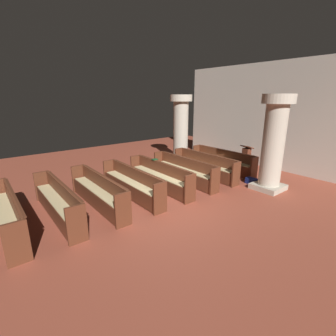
# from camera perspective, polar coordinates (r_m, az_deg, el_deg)

# --- Properties ---
(ground_plane) EXTENTS (19.20, 19.20, 0.00)m
(ground_plane) POSITION_cam_1_polar(r_m,az_deg,el_deg) (7.35, -0.54, -8.44)
(ground_plane) COLOR #9E4733
(back_wall) EXTENTS (10.00, 0.16, 4.50)m
(back_wall) POSITION_cam_1_polar(r_m,az_deg,el_deg) (11.50, 24.45, 10.82)
(back_wall) COLOR beige
(back_wall) RESTS_ON ground
(pew_row_0) EXTENTS (3.12, 0.47, 0.89)m
(pew_row_0) POSITION_cam_1_polar(r_m,az_deg,el_deg) (10.65, 12.65, 1.89)
(pew_row_0) COLOR brown
(pew_row_0) RESTS_ON ground
(pew_row_1) EXTENTS (3.12, 0.46, 0.89)m
(pew_row_1) POSITION_cam_1_polar(r_m,az_deg,el_deg) (9.82, 8.53, 0.89)
(pew_row_1) COLOR brown
(pew_row_1) RESTS_ON ground
(pew_row_2) EXTENTS (3.12, 0.47, 0.89)m
(pew_row_2) POSITION_cam_1_polar(r_m,az_deg,el_deg) (9.06, 3.69, -0.30)
(pew_row_2) COLOR brown
(pew_row_2) RESTS_ON ground
(pew_row_3) EXTENTS (3.12, 0.46, 0.89)m
(pew_row_3) POSITION_cam_1_polar(r_m,az_deg,el_deg) (8.38, -1.98, -1.68)
(pew_row_3) COLOR brown
(pew_row_3) RESTS_ON ground
(pew_row_4) EXTENTS (3.12, 0.46, 0.89)m
(pew_row_4) POSITION_cam_1_polar(r_m,az_deg,el_deg) (7.80, -8.59, -3.26)
(pew_row_4) COLOR brown
(pew_row_4) RESTS_ON ground
(pew_row_5) EXTENTS (3.12, 0.47, 0.89)m
(pew_row_5) POSITION_cam_1_polar(r_m,az_deg,el_deg) (7.35, -16.16, -5.02)
(pew_row_5) COLOR brown
(pew_row_5) RESTS_ON ground
(pew_row_6) EXTENTS (3.12, 0.46, 0.89)m
(pew_row_6) POSITION_cam_1_polar(r_m,az_deg,el_deg) (7.04, -24.59, -6.86)
(pew_row_6) COLOR brown
(pew_row_6) RESTS_ON ground
(pew_row_7) EXTENTS (3.12, 0.46, 0.89)m
(pew_row_7) POSITION_cam_1_polar(r_m,az_deg,el_deg) (6.91, -33.64, -8.66)
(pew_row_7) COLOR brown
(pew_row_7) RESTS_ON ground
(pillar_aisle_side) EXTENTS (1.02, 1.02, 3.18)m
(pillar_aisle_side) POSITION_cam_1_polar(r_m,az_deg,el_deg) (8.75, 23.53, 5.64)
(pillar_aisle_side) COLOR #B6AD9A
(pillar_aisle_side) RESTS_ON ground
(pillar_far_side) EXTENTS (1.02, 1.02, 3.18)m
(pillar_far_side) POSITION_cam_1_polar(r_m,az_deg,el_deg) (11.80, 3.00, 9.45)
(pillar_far_side) COLOR #B6AD9A
(pillar_far_side) RESTS_ON ground
(lectern) EXTENTS (0.48, 0.45, 1.08)m
(lectern) POSITION_cam_1_polar(r_m,az_deg,el_deg) (11.12, 17.82, 1.92)
(lectern) COLOR #492215
(lectern) RESTS_ON ground
(hymn_book) EXTENTS (0.15, 0.19, 0.03)m
(hymn_book) POSITION_cam_1_polar(r_m,az_deg,el_deg) (8.80, -3.11, 2.03)
(hymn_book) COLOR #194723
(hymn_book) RESTS_ON pew_row_3
(kneeler_box_navy) EXTENTS (0.40, 0.25, 0.22)m
(kneeler_box_navy) POSITION_cam_1_polar(r_m,az_deg,el_deg) (9.45, 19.05, -2.90)
(kneeler_box_navy) COLOR navy
(kneeler_box_navy) RESTS_ON ground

